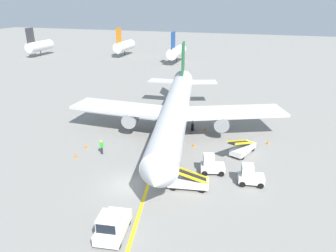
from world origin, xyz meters
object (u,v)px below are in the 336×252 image
(airliner, at_px, (176,109))
(safety_cone_wingtip_left, at_px, (86,146))
(baggage_tug_near_wing, at_px, (211,165))
(belt_loader_aft_hold, at_px, (187,180))
(ground_crew_wing_walker, at_px, (102,147))
(pushback_tug, at_px, (112,225))
(safety_cone_tail_area, at_px, (205,128))
(ground_crew_marshaller, at_px, (160,144))
(safety_cone_nose_left, at_px, (268,142))
(belt_loader_forward_hold, at_px, (243,148))
(safety_cone_nose_right, at_px, (194,145))
(baggage_tug_by_cargo_door, at_px, (250,176))
(safety_cone_wingtip_right, at_px, (76,156))

(airliner, height_order, safety_cone_wingtip_left, airliner)
(baggage_tug_near_wing, distance_m, belt_loader_aft_hold, 3.69)
(ground_crew_wing_walker, bearing_deg, airliner, 51.63)
(airliner, relative_size, baggage_tug_near_wing, 13.23)
(pushback_tug, relative_size, safety_cone_tail_area, 8.72)
(baggage_tug_near_wing, relative_size, ground_crew_marshaller, 1.56)
(pushback_tug, bearing_deg, baggage_tug_near_wing, 64.69)
(safety_cone_wingtip_left, bearing_deg, safety_cone_nose_left, 20.42)
(belt_loader_forward_hold, xyz_separation_m, safety_cone_nose_right, (-5.78, 0.23, -0.56))
(ground_crew_wing_walker, bearing_deg, baggage_tug_by_cargo_door, -4.68)
(pushback_tug, xyz_separation_m, ground_crew_marshaller, (-1.32, 14.44, -0.08))
(belt_loader_forward_hold, height_order, safety_cone_wingtip_right, belt_loader_forward_hold)
(airliner, bearing_deg, safety_cone_wingtip_right, -132.04)
(baggage_tug_by_cargo_door, bearing_deg, belt_loader_aft_hold, -156.85)
(safety_cone_nose_right, xyz_separation_m, safety_cone_tail_area, (0.28, 5.46, 0.00))
(airliner, xyz_separation_m, safety_cone_nose_right, (3.16, -2.94, -3.20))
(safety_cone_tail_area, bearing_deg, ground_crew_wing_walker, -132.87)
(airliner, distance_m, belt_loader_aft_hold, 12.95)
(pushback_tug, height_order, safety_cone_tail_area, pushback_tug)
(baggage_tug_by_cargo_door, relative_size, safety_cone_wingtip_right, 5.86)
(pushback_tug, bearing_deg, safety_cone_nose_right, 82.58)
(pushback_tug, bearing_deg, safety_cone_tail_area, 83.67)
(airliner, height_order, safety_cone_tail_area, airliner)
(baggage_tug_near_wing, height_order, safety_cone_nose_left, baggage_tug_near_wing)
(safety_cone_nose_left, bearing_deg, pushback_tug, -117.98)
(pushback_tug, bearing_deg, safety_cone_wingtip_right, 134.27)
(belt_loader_forward_hold, xyz_separation_m, belt_loader_aft_hold, (-4.32, -8.63, 0.00))
(baggage_tug_near_wing, bearing_deg, safety_cone_nose_left, 58.85)
(belt_loader_aft_hold, relative_size, ground_crew_wing_walker, 3.03)
(baggage_tug_near_wing, bearing_deg, airliner, 126.46)
(baggage_tug_by_cargo_door, height_order, safety_cone_tail_area, baggage_tug_by_cargo_door)
(safety_cone_wingtip_left, bearing_deg, ground_crew_marshaller, 12.52)
(airliner, distance_m, ground_crew_marshaller, 5.91)
(safety_cone_nose_left, bearing_deg, airliner, -177.78)
(safety_cone_nose_right, xyz_separation_m, safety_cone_wingtip_left, (-12.16, -4.32, 0.00))
(baggage_tug_by_cargo_door, bearing_deg, pushback_tug, -131.62)
(baggage_tug_near_wing, bearing_deg, safety_cone_nose_right, 119.30)
(safety_cone_nose_right, relative_size, safety_cone_tail_area, 1.00)
(baggage_tug_near_wing, relative_size, safety_cone_nose_right, 6.04)
(belt_loader_aft_hold, relative_size, ground_crew_marshaller, 3.03)
(pushback_tug, height_order, safety_cone_nose_left, pushback_tug)
(belt_loader_aft_hold, distance_m, safety_cone_tail_area, 14.38)
(baggage_tug_by_cargo_door, bearing_deg, safety_cone_nose_right, 137.10)
(ground_crew_marshaller, distance_m, safety_cone_nose_right, 4.31)
(baggage_tug_near_wing, relative_size, safety_cone_nose_left, 6.04)
(safety_cone_nose_left, height_order, safety_cone_wingtip_right, same)
(airliner, bearing_deg, belt_loader_aft_hold, -68.61)
(ground_crew_marshaller, bearing_deg, safety_cone_nose_left, 25.65)
(ground_crew_wing_walker, bearing_deg, ground_crew_marshaller, 24.38)
(baggage_tug_near_wing, xyz_separation_m, safety_cone_nose_left, (5.42, 8.97, -0.71))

